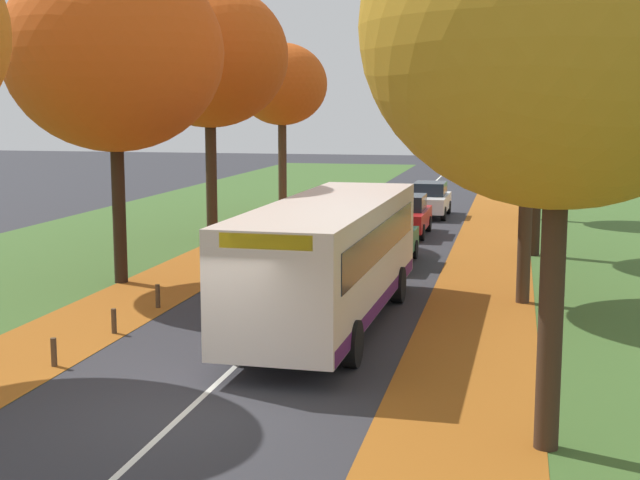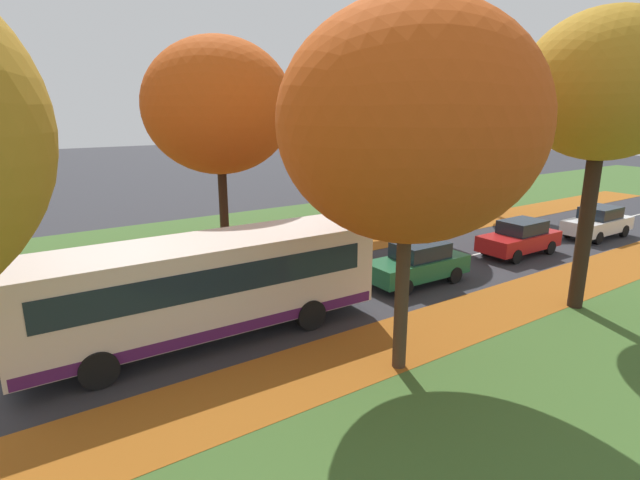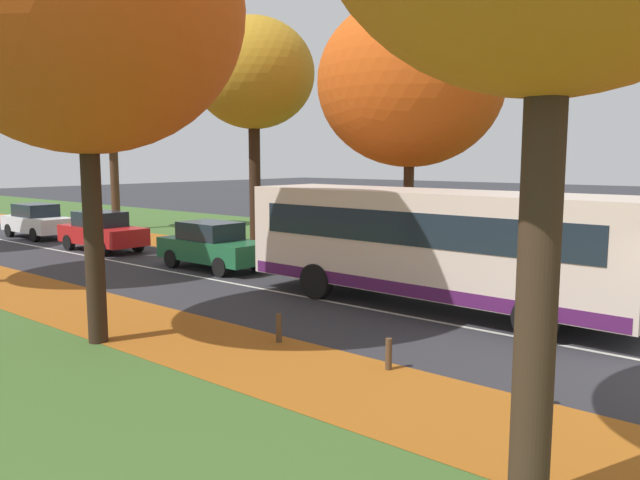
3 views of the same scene
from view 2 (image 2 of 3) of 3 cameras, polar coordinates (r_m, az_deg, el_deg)
grass_verge_left at (r=30.62m, az=3.58°, el=2.33°), size 12.00×90.00×0.01m
leaf_litter_left at (r=23.60m, az=-1.09°, el=-1.44°), size 2.80×60.00×0.00m
leaf_litter_right at (r=17.11m, az=16.27°, el=-8.54°), size 2.80×60.00×0.00m
road_centre_line at (r=24.26m, az=17.02°, el=-1.67°), size 0.12×80.00×0.01m
tree_left_near at (r=22.08m, az=-11.51°, el=14.72°), size 6.30×6.30×9.54m
tree_left_mid at (r=27.06m, az=6.49°, el=15.67°), size 6.07×6.07×9.81m
tree_left_far at (r=33.68m, az=19.43°, el=13.28°), size 4.40×4.40×8.21m
tree_right_near at (r=12.11m, az=10.19°, el=13.03°), size 6.26×6.26×9.12m
tree_right_mid at (r=18.33m, az=29.80°, el=14.95°), size 5.12×5.12×9.61m
bollard_second at (r=19.00m, az=-31.13°, el=-6.86°), size 0.12×0.12×0.59m
bollard_third at (r=19.22m, az=-23.15°, el=-5.65°), size 0.12×0.12×0.59m
bollard_fourth at (r=19.86m, az=-15.61°, el=-4.27°), size 0.12×0.12×0.62m
bus at (r=14.90m, az=-13.08°, el=-4.87°), size 2.83×10.45×2.98m
car_green_lead at (r=19.70m, az=11.08°, el=-2.62°), size 1.85×4.23×1.62m
car_red_following at (r=24.89m, az=21.86°, el=0.24°), size 1.79×4.21×1.62m
car_white_third_in_line at (r=30.07m, az=29.17°, el=1.79°), size 1.81×4.21×1.62m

